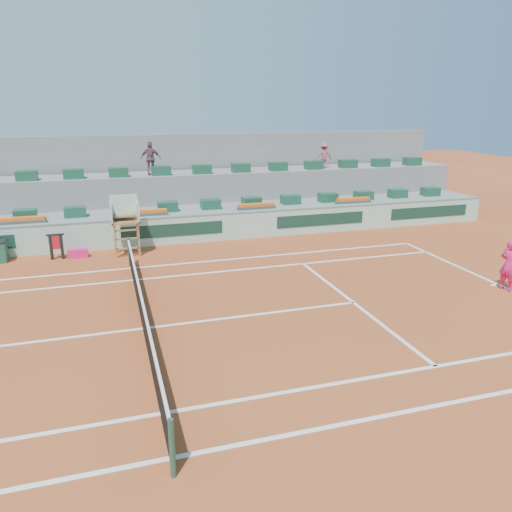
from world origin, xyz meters
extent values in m
plane|color=#9D431E|center=(0.00, 0.00, 0.00)|extent=(90.00, 90.00, 0.00)
cube|color=gray|center=(0.00, 10.70, 0.60)|extent=(36.00, 4.00, 1.20)
cube|color=gray|center=(0.00, 12.30, 1.30)|extent=(36.00, 2.40, 2.60)
cube|color=gray|center=(0.00, 13.90, 2.20)|extent=(36.00, 0.40, 4.40)
cube|color=#F21F70|center=(-1.94, 7.53, 0.17)|extent=(0.79, 0.35, 0.35)
imported|color=#6C4857|center=(1.55, 11.78, 3.40)|extent=(1.01, 0.60, 1.60)
imported|color=#9B4D58|center=(10.69, 11.95, 3.27)|extent=(0.93, 0.60, 1.35)
cube|color=white|center=(11.88, 0.00, 0.01)|extent=(0.12, 10.97, 0.01)
cube|color=white|center=(0.00, -5.49, 0.01)|extent=(23.77, 0.12, 0.01)
cube|color=white|center=(0.00, 5.49, 0.01)|extent=(23.77, 0.12, 0.01)
cube|color=white|center=(0.00, -4.12, 0.01)|extent=(23.77, 0.12, 0.01)
cube|color=white|center=(0.00, 4.12, 0.01)|extent=(23.77, 0.12, 0.01)
cube|color=white|center=(6.40, 0.00, 0.01)|extent=(0.12, 8.23, 0.01)
cube|color=white|center=(0.00, 0.00, 0.01)|extent=(12.80, 0.12, 0.01)
cube|color=white|center=(11.73, 0.00, 0.01)|extent=(0.30, 0.12, 0.01)
cube|color=black|center=(0.00, 0.00, 0.46)|extent=(0.03, 11.87, 0.92)
cube|color=white|center=(0.00, 0.00, 0.95)|extent=(0.06, 11.87, 0.07)
cylinder|color=#214D35|center=(0.00, -5.94, 0.55)|extent=(0.10, 0.10, 1.10)
cylinder|color=#214D35|center=(0.00, 5.94, 0.55)|extent=(0.10, 0.10, 1.10)
cube|color=#ACD8C3|center=(0.00, 8.50, 0.60)|extent=(36.00, 0.30, 1.20)
cube|color=gray|center=(0.00, 8.50, 1.23)|extent=(36.00, 0.34, 0.06)
cube|color=#153A2B|center=(2.00, 8.34, 0.65)|extent=(4.40, 0.02, 0.56)
cube|color=#153A2B|center=(9.00, 8.34, 0.65)|extent=(4.40, 0.02, 0.56)
cube|color=#153A2B|center=(15.00, 8.34, 0.65)|extent=(4.40, 0.02, 0.56)
cube|color=olive|center=(-0.45, 7.05, 0.68)|extent=(0.08, 0.08, 1.35)
cube|color=olive|center=(0.45, 7.05, 0.68)|extent=(0.08, 0.08, 1.35)
cube|color=olive|center=(-0.45, 7.75, 0.68)|extent=(0.08, 0.08, 1.35)
cube|color=olive|center=(0.45, 7.75, 0.68)|extent=(0.08, 0.08, 1.35)
cube|color=olive|center=(0.00, 7.40, 1.39)|extent=(1.10, 0.90, 0.08)
cube|color=#ACD8C3|center=(0.00, 7.78, 1.90)|extent=(1.10, 0.08, 1.00)
cube|color=#ACD8C3|center=(-0.52, 7.40, 1.75)|extent=(0.06, 0.90, 0.80)
cube|color=#ACD8C3|center=(0.52, 7.40, 1.75)|extent=(0.06, 0.90, 0.80)
cube|color=olive|center=(0.00, 7.50, 1.63)|extent=(0.80, 0.60, 0.08)
cube|color=olive|center=(0.00, 7.05, 0.35)|extent=(0.90, 0.08, 0.06)
cube|color=olive|center=(0.00, 7.05, 0.75)|extent=(0.90, 0.08, 0.06)
cube|color=olive|center=(0.00, 7.05, 1.10)|extent=(0.90, 0.08, 0.06)
cube|color=#1A4E34|center=(-4.00, 9.80, 1.42)|extent=(0.90, 0.60, 0.44)
cube|color=#1A4E34|center=(-2.00, 9.80, 1.42)|extent=(0.90, 0.60, 0.44)
cube|color=#1A4E34|center=(0.00, 9.80, 1.42)|extent=(0.90, 0.60, 0.44)
cube|color=#1A4E34|center=(2.00, 9.80, 1.42)|extent=(0.90, 0.60, 0.44)
cube|color=#1A4E34|center=(4.00, 9.80, 1.42)|extent=(0.90, 0.60, 0.44)
cube|color=#1A4E34|center=(6.00, 9.80, 1.42)|extent=(0.90, 0.60, 0.44)
cube|color=#1A4E34|center=(8.00, 9.80, 1.42)|extent=(0.90, 0.60, 0.44)
cube|color=#1A4E34|center=(10.00, 9.80, 1.42)|extent=(0.90, 0.60, 0.44)
cube|color=#1A4E34|center=(12.00, 9.80, 1.42)|extent=(0.90, 0.60, 0.44)
cube|color=#1A4E34|center=(14.00, 9.80, 1.42)|extent=(0.90, 0.60, 0.44)
cube|color=#1A4E34|center=(16.00, 9.80, 1.42)|extent=(0.90, 0.60, 0.44)
cube|color=#1A4E34|center=(-4.00, 11.70, 2.82)|extent=(0.90, 0.60, 0.44)
cube|color=#1A4E34|center=(-2.00, 11.70, 2.82)|extent=(0.90, 0.60, 0.44)
cube|color=#1A4E34|center=(0.00, 11.70, 2.82)|extent=(0.90, 0.60, 0.44)
cube|color=#1A4E34|center=(2.00, 11.70, 2.82)|extent=(0.90, 0.60, 0.44)
cube|color=#1A4E34|center=(4.00, 11.70, 2.82)|extent=(0.90, 0.60, 0.44)
cube|color=#1A4E34|center=(6.00, 11.70, 2.82)|extent=(0.90, 0.60, 0.44)
cube|color=#1A4E34|center=(8.00, 11.70, 2.82)|extent=(0.90, 0.60, 0.44)
cube|color=#1A4E34|center=(10.00, 11.70, 2.82)|extent=(0.90, 0.60, 0.44)
cube|color=#1A4E34|center=(12.00, 11.70, 2.82)|extent=(0.90, 0.60, 0.44)
cube|color=#1A4E34|center=(14.00, 11.70, 2.82)|extent=(0.90, 0.60, 0.44)
cube|color=#1A4E34|center=(16.00, 11.70, 2.82)|extent=(0.90, 0.60, 0.44)
cube|color=#4B4B4B|center=(-4.00, 9.00, 1.28)|extent=(1.80, 0.36, 0.16)
cube|color=orange|center=(-4.00, 9.00, 1.42)|extent=(1.70, 0.32, 0.12)
cube|color=#4B4B4B|center=(1.00, 9.00, 1.28)|extent=(1.80, 0.36, 0.16)
cube|color=orange|center=(1.00, 9.00, 1.42)|extent=(1.70, 0.32, 0.12)
cube|color=#4B4B4B|center=(6.00, 9.00, 1.28)|extent=(1.80, 0.36, 0.16)
cube|color=orange|center=(6.00, 9.00, 1.42)|extent=(1.70, 0.32, 0.12)
cube|color=#4B4B4B|center=(11.00, 9.00, 1.28)|extent=(1.80, 0.36, 0.16)
cube|color=orange|center=(11.00, 9.00, 1.42)|extent=(1.70, 0.32, 0.12)
cube|color=black|center=(-2.91, 7.54, 0.50)|extent=(0.11, 0.11, 1.00)
cube|color=black|center=(-2.51, 7.54, 0.50)|extent=(0.11, 0.11, 1.00)
cube|color=black|center=(-2.71, 7.54, 1.00)|extent=(0.66, 0.09, 0.06)
cube|color=red|center=(-2.71, 7.52, 0.70)|extent=(0.49, 0.04, 0.56)
imported|color=#F21F70|center=(11.77, -0.45, 0.86)|extent=(0.57, 0.72, 1.72)
camera|label=1|loc=(-0.69, -12.86, 5.90)|focal=35.00mm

